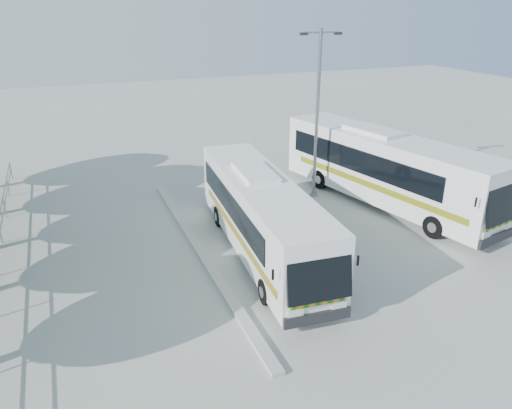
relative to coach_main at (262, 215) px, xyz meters
name	(u,v)px	position (x,y,z in m)	size (l,w,h in m)	color
ground	(270,264)	(-0.08, -1.02, -1.72)	(100.00, 100.00, 0.00)	#A7A7A2
kerb_divider	(200,251)	(-2.38, 0.98, -1.65)	(0.40, 16.00, 0.15)	#B2B2AD
coach_main	(262,215)	(0.00, 0.00, 0.00)	(3.11, 11.46, 3.14)	white
coach_adjacent	(386,168)	(7.85, 2.68, 0.21)	(5.20, 12.93, 3.52)	white
lamppost	(317,108)	(5.04, 4.95, 2.98)	(2.08, 0.52, 8.51)	gray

